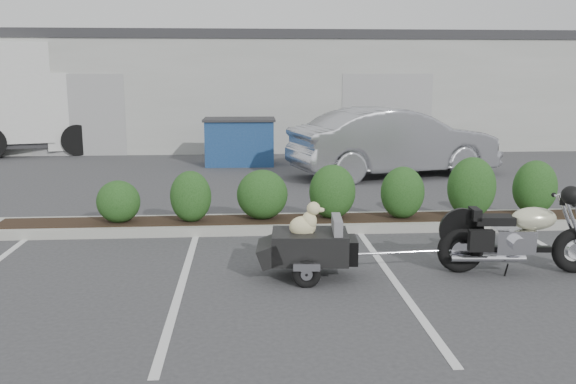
{
  "coord_description": "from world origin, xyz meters",
  "views": [
    {
      "loc": [
        -0.68,
        -7.92,
        2.6
      ],
      "look_at": [
        -0.01,
        1.57,
        0.75
      ],
      "focal_mm": 38.0,
      "sensor_mm": 36.0,
      "label": 1
    }
  ],
  "objects": [
    {
      "name": "pet_trailer",
      "position": [
        0.12,
        -0.38,
        0.43
      ],
      "size": [
        1.71,
        0.96,
        1.02
      ],
      "rotation": [
        0.0,
        0.0,
        -0.08
      ],
      "color": "black",
      "rests_on": "ground"
    },
    {
      "name": "ground",
      "position": [
        0.0,
        0.0,
        0.0
      ],
      "size": [
        90.0,
        90.0,
        0.0
      ],
      "primitive_type": "plane",
      "color": "#38383A",
      "rests_on": "ground"
    },
    {
      "name": "building",
      "position": [
        0.0,
        17.0,
        2.0
      ],
      "size": [
        26.0,
        10.0,
        4.0
      ],
      "primitive_type": "cube",
      "color": "#9EA099",
      "rests_on": "ground"
    },
    {
      "name": "motorcycle",
      "position": [
        2.9,
        -0.4,
        0.49
      ],
      "size": [
        2.14,
        0.72,
        1.23
      ],
      "rotation": [
        0.0,
        0.0,
        -0.08
      ],
      "color": "black",
      "rests_on": "ground"
    },
    {
      "name": "sedan",
      "position": [
        3.14,
        7.42,
        0.88
      ],
      "size": [
        5.62,
        3.18,
        1.75
      ],
      "primitive_type": "imported",
      "rotation": [
        0.0,
        0.0,
        1.83
      ],
      "color": "#A8A9AF",
      "rests_on": "ground"
    },
    {
      "name": "dumpster",
      "position": [
        -0.84,
        9.71,
        0.68
      ],
      "size": [
        2.06,
        1.42,
        1.34
      ],
      "rotation": [
        0.0,
        0.0,
        -0.01
      ],
      "color": "navy",
      "rests_on": "ground"
    },
    {
      "name": "planter_kerb",
      "position": [
        1.0,
        2.2,
        0.07
      ],
      "size": [
        12.0,
        1.0,
        0.15
      ],
      "primitive_type": "cube",
      "color": "#9E9E93",
      "rests_on": "ground"
    }
  ]
}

